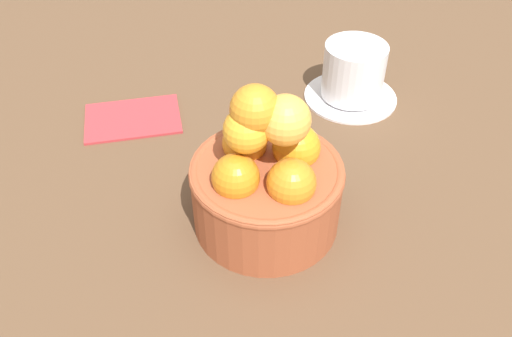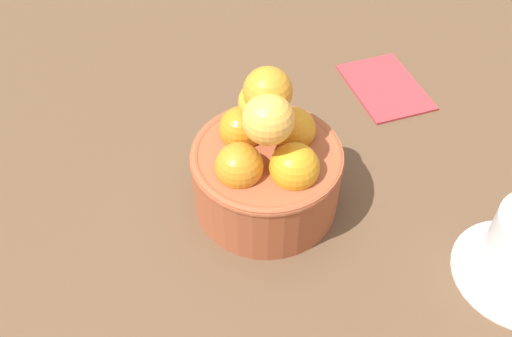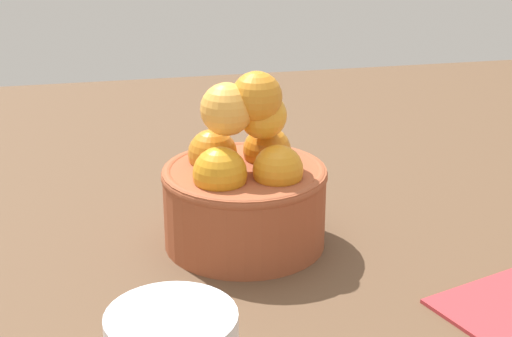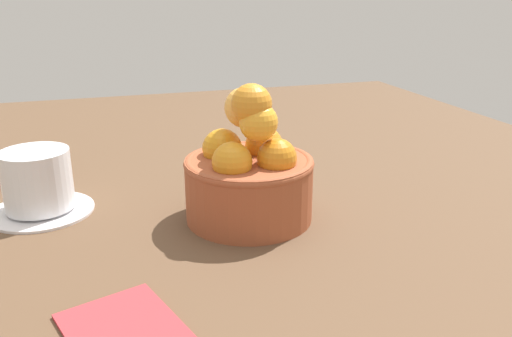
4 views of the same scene
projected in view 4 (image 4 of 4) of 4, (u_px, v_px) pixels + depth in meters
ground_plane at (249, 233)px, 58.47cm from camera, size 143.05×113.01×3.58cm
terracotta_bowl at (249, 173)px, 56.16cm from camera, size 13.72×13.72×14.84cm
coffee_cup at (38, 185)px, 58.23cm from camera, size 11.31×11.31×7.14cm
folded_napkin at (128, 333)px, 38.38cm from camera, size 12.79×10.71×0.60cm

